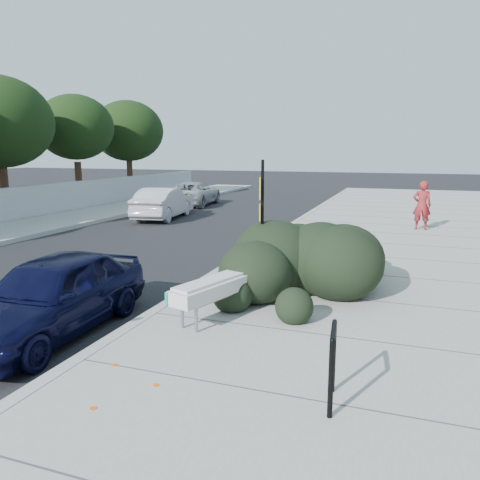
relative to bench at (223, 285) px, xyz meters
The scene contains 14 objects.
ground 1.47m from the bench, 166.38° to the right, with size 120.00×120.00×0.00m, color black.
sidewalk_near 6.42m from the bench, 47.27° to the left, with size 11.20×50.00×0.15m, color gray.
curb_near 4.90m from the bench, 105.08° to the left, with size 0.22×50.00×0.17m, color #9E9E99.
curb_far 10.40m from the bench, 153.13° to the left, with size 0.22×50.00×0.17m, color #9E9E99.
tree_far_e 19.73m from the bench, 135.15° to the left, with size 4.00×4.00×5.90m.
tree_far_f 23.48m from the bench, 126.36° to the left, with size 4.40×4.40×6.07m.
bench is the anchor object (origin of this frame).
bike_rack 3.21m from the bench, 45.89° to the right, with size 0.12×0.63×0.91m.
sign_post 1.95m from the bench, 83.88° to the left, with size 0.14×0.30×2.67m.
hedge 2.44m from the bench, 64.98° to the left, with size 2.18×4.35×1.63m, color black.
sedan_navy 2.83m from the bench, 151.60° to the right, with size 1.57×3.91×1.33m, color black.
wagon_silver 13.32m from the bench, 123.06° to the left, with size 1.47×4.22×1.39m, color silver.
suv_silver 18.32m from the bench, 116.70° to the left, with size 2.14×4.65×1.29m, color #A6A9AC.
pedestrian 11.42m from the bench, 72.25° to the left, with size 0.65×0.42×1.77m, color maroon.
Camera 1 is at (4.16, -6.97, 3.00)m, focal length 35.00 mm.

